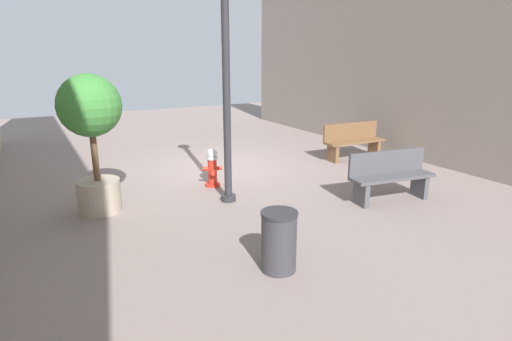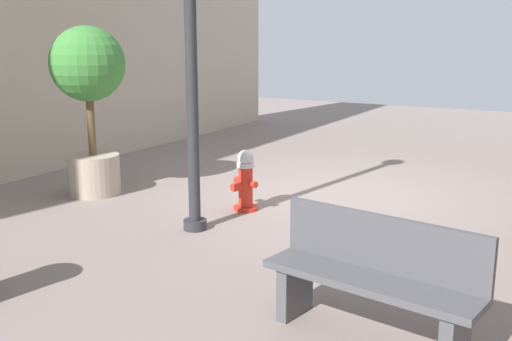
{
  "view_description": "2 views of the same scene",
  "coord_description": "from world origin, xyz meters",
  "px_view_note": "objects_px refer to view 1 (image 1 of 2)",
  "views": [
    {
      "loc": [
        4.11,
        9.06,
        2.75
      ],
      "look_at": [
        0.34,
        2.37,
        0.57
      ],
      "focal_mm": 29.18,
      "sensor_mm": 36.0,
      "label": 1
    },
    {
      "loc": [
        -3.19,
        7.87,
        2.3
      ],
      "look_at": [
        0.19,
        1.93,
        0.75
      ],
      "focal_mm": 42.14,
      "sensor_mm": 36.0,
      "label": 2
    }
  ],
  "objects_px": {
    "bench_far": "(390,175)",
    "trash_bin": "(279,241)",
    "bench_near": "(353,140)",
    "street_lamp": "(226,52)",
    "planter_tree": "(92,126)",
    "fire_hydrant": "(212,167)"
  },
  "relations": [
    {
      "from": "bench_near",
      "to": "street_lamp",
      "type": "bearing_deg",
      "value": 17.46
    },
    {
      "from": "fire_hydrant",
      "to": "bench_far",
      "type": "xyz_separation_m",
      "value": [
        -2.61,
        2.47,
        0.09
      ]
    },
    {
      "from": "bench_near",
      "to": "planter_tree",
      "type": "bearing_deg",
      "value": 6.4
    },
    {
      "from": "trash_bin",
      "to": "bench_far",
      "type": "bearing_deg",
      "value": -159.45
    },
    {
      "from": "bench_far",
      "to": "street_lamp",
      "type": "height_order",
      "value": "street_lamp"
    },
    {
      "from": "planter_tree",
      "to": "street_lamp",
      "type": "xyz_separation_m",
      "value": [
        -2.25,
        0.63,
        1.21
      ]
    },
    {
      "from": "fire_hydrant",
      "to": "planter_tree",
      "type": "xyz_separation_m",
      "value": [
        2.36,
        0.37,
        1.14
      ]
    },
    {
      "from": "street_lamp",
      "to": "planter_tree",
      "type": "bearing_deg",
      "value": -15.62
    },
    {
      "from": "bench_far",
      "to": "trash_bin",
      "type": "bearing_deg",
      "value": 20.55
    },
    {
      "from": "planter_tree",
      "to": "bench_near",
      "type": "bearing_deg",
      "value": -173.6
    },
    {
      "from": "planter_tree",
      "to": "bench_far",
      "type": "bearing_deg",
      "value": 157.09
    },
    {
      "from": "bench_far",
      "to": "planter_tree",
      "type": "bearing_deg",
      "value": -22.91
    },
    {
      "from": "planter_tree",
      "to": "trash_bin",
      "type": "bearing_deg",
      "value": 116.56
    },
    {
      "from": "street_lamp",
      "to": "trash_bin",
      "type": "relative_size",
      "value": 5.55
    },
    {
      "from": "bench_near",
      "to": "planter_tree",
      "type": "relative_size",
      "value": 0.72
    },
    {
      "from": "bench_near",
      "to": "bench_far",
      "type": "height_order",
      "value": "same"
    },
    {
      "from": "planter_tree",
      "to": "trash_bin",
      "type": "distance_m",
      "value": 3.9
    },
    {
      "from": "bench_near",
      "to": "trash_bin",
      "type": "height_order",
      "value": "bench_near"
    },
    {
      "from": "fire_hydrant",
      "to": "bench_near",
      "type": "relative_size",
      "value": 0.47
    },
    {
      "from": "planter_tree",
      "to": "fire_hydrant",
      "type": "bearing_deg",
      "value": -170.98
    },
    {
      "from": "street_lamp",
      "to": "fire_hydrant",
      "type": "bearing_deg",
      "value": -96.31
    },
    {
      "from": "street_lamp",
      "to": "trash_bin",
      "type": "distance_m",
      "value": 3.63
    }
  ]
}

